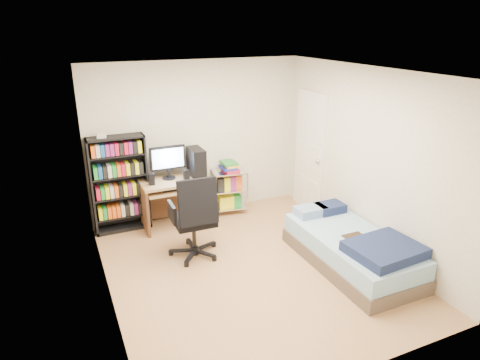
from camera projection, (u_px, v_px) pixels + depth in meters
name	position (u px, v px, depth m)	size (l,w,h in m)	color
room	(251.00, 178.00, 5.16)	(3.58, 4.08, 2.58)	#A77853
media_shelf	(119.00, 183.00, 6.40)	(0.83, 0.28, 1.54)	black
computer_desk	(180.00, 182.00, 6.63)	(1.01, 0.58, 1.27)	tan
office_chair	(195.00, 231.00, 5.76)	(0.73, 0.73, 1.18)	black
wire_cart	(229.00, 179.00, 7.06)	(0.61, 0.48, 0.90)	silver
bed	(352.00, 249.00, 5.58)	(0.96, 1.93, 0.55)	brown
door	(310.00, 153.00, 7.06)	(0.12, 0.80, 2.00)	white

